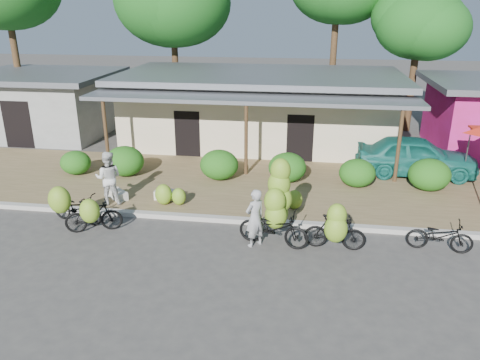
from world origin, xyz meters
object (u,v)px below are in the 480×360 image
object	(u,v)px
bike_right	(335,230)
vendor	(255,218)
sack_far	(118,195)
teal_van	(416,156)
tree_near_right	(415,21)
bike_left	(93,215)
sack_near	(168,195)
bike_far_left	(73,206)
bike_far_right	(440,236)
bystander	(109,178)
bike_center	(276,213)

from	to	relation	value
bike_right	vendor	world-z (taller)	vendor
sack_far	teal_van	distance (m)	11.15
tree_near_right	teal_van	world-z (taller)	tree_near_right
bike_left	sack_near	size ratio (longest dim) A/B	2.01
tree_near_right	bike_left	bearing A→B (deg)	-128.43
bike_right	bike_far_left	bearing A→B (deg)	88.65
teal_van	bike_left	bearing A→B (deg)	123.59
bike_right	bike_far_right	bearing A→B (deg)	-76.77
bike_far_left	bike_left	size ratio (longest dim) A/B	1.11
bike_left	sack_near	bearing A→B (deg)	-49.81
vendor	bystander	bearing A→B (deg)	-65.77
vendor	bystander	world-z (taller)	bystander
sack_far	bike_far_left	bearing A→B (deg)	-109.18
vendor	bike_far_left	bearing A→B (deg)	-49.93
tree_near_right	bike_center	bearing A→B (deg)	-112.88
bystander	sack_near	bearing A→B (deg)	-170.06
sack_near	vendor	xyz separation A→B (m)	(3.28, -2.60, 0.57)
sack_near	bystander	distance (m)	2.01
bike_far_right	vendor	bearing A→B (deg)	101.89
tree_near_right	bike_far_right	bearing A→B (deg)	-95.62
bike_far_right	vendor	xyz separation A→B (m)	(-4.99, -0.44, 0.39)
bike_left	sack_near	xyz separation A→B (m)	(1.46, 2.56, -0.32)
tree_near_right	bike_left	xyz separation A→B (m)	(-11.06, -13.94, -4.94)
teal_van	bike_far_right	bearing A→B (deg)	177.35
sack_near	teal_van	bearing A→B (deg)	23.17
tree_near_right	sack_far	xyz separation A→B (m)	(-11.27, -11.62, -5.27)
sack_near	vendor	bearing A→B (deg)	-38.44
bike_left	bike_far_right	size ratio (longest dim) A/B	0.97
tree_near_right	bike_center	world-z (taller)	tree_near_right
tree_near_right	bike_left	distance (m)	18.46
sack_far	bike_left	bearing A→B (deg)	-84.89
sack_far	bystander	world-z (taller)	bystander
bike_right	bystander	distance (m)	7.50
tree_near_right	bike_far_right	xyz separation A→B (m)	(-1.33, -13.54, -5.08)
bike_left	sack_far	size ratio (longest dim) A/B	2.28
bike_left	teal_van	distance (m)	11.99
vendor	teal_van	distance (m)	8.36
bike_far_right	teal_van	world-z (taller)	teal_van
bike_left	teal_van	size ratio (longest dim) A/B	0.38
bike_left	bike_far_right	xyz separation A→B (m)	(9.73, 0.40, -0.14)
bike_center	bike_far_left	bearing A→B (deg)	99.72
bike_far_left	bike_right	size ratio (longest dim) A/B	1.13
bike_right	bike_far_right	distance (m)	2.87
bike_far_left	bike_center	distance (m)	6.14
bike_far_left	tree_near_right	bearing A→B (deg)	-27.07
bike_far_right	sack_far	world-z (taller)	bike_far_right
bike_center	bike_right	size ratio (longest dim) A/B	1.41
bike_right	sack_near	distance (m)	6.08
bike_center	bike_left	bearing A→B (deg)	104.69
bike_far_left	sack_far	world-z (taller)	bike_far_left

